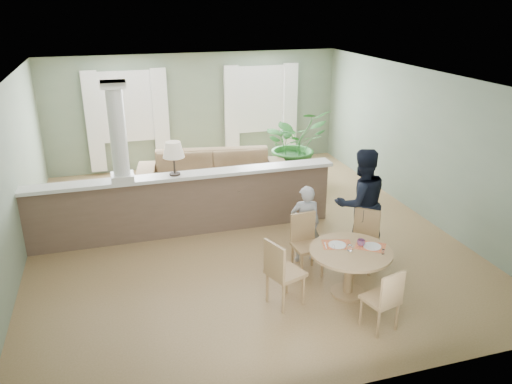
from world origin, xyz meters
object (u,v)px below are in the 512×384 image
object	(u,v)px
chair_far_man	(364,236)
chair_near	(385,298)
sofa	(213,175)
chair_far_boy	(306,241)
chair_side	(281,270)
dining_table	(350,259)
child_person	(305,224)
man_person	(361,203)
houseplant	(294,144)

from	to	relation	value
chair_far_man	chair_near	bearing A→B (deg)	-66.95
sofa	chair_far_boy	bearing A→B (deg)	-69.47
chair_near	chair_side	size ratio (longest dim) A/B	0.89
sofa	chair_far_boy	world-z (taller)	chair_far_boy
chair_side	chair_far_boy	bearing A→B (deg)	-60.47
dining_table	child_person	world-z (taller)	child_person
sofa	chair_near	world-z (taller)	sofa
chair_far_man	man_person	distance (m)	0.55
houseplant	man_person	distance (m)	3.72
sofa	houseplant	size ratio (longest dim) A/B	1.93
chair_near	child_person	xyz separation A→B (m)	(-0.27, 1.94, 0.16)
dining_table	chair_far_man	world-z (taller)	chair_far_man
houseplant	chair_side	bearing A→B (deg)	-112.55
dining_table	chair_far_boy	xyz separation A→B (m)	(-0.35, 0.76, -0.04)
chair_far_boy	chair_side	bearing A→B (deg)	-134.52
dining_table	man_person	size ratio (longest dim) A/B	0.64
man_person	chair_side	bearing A→B (deg)	31.62
houseplant	chair_side	world-z (taller)	houseplant
dining_table	chair_far_man	size ratio (longest dim) A/B	1.24
chair_near	child_person	distance (m)	1.96
houseplant	dining_table	xyz separation A→B (m)	(-0.96, -4.73, -0.26)
sofa	chair_far_boy	distance (m)	3.48
houseplant	child_person	distance (m)	3.86
chair_far_man	chair_near	distance (m)	1.61
sofa	man_person	distance (m)	3.60
chair_far_boy	child_person	distance (m)	0.34
dining_table	chair_far_boy	size ratio (longest dim) A/B	1.24
child_person	houseplant	bearing A→B (deg)	-96.17
man_person	houseplant	bearing A→B (deg)	-94.29
chair_far_boy	dining_table	bearing A→B (deg)	-68.69
houseplant	child_person	size ratio (longest dim) A/B	1.29
sofa	chair_far_man	xyz separation A→B (m)	(1.58, -3.53, 0.05)
sofa	chair_near	bearing A→B (deg)	-68.87
houseplant	chair_near	world-z (taller)	houseplant
sofa	man_person	bearing A→B (deg)	-52.52
chair_far_man	child_person	world-z (taller)	child_person
dining_table	chair_far_boy	world-z (taller)	chair_far_boy
chair_far_man	chair_side	world-z (taller)	chair_side
dining_table	man_person	world-z (taller)	man_person
dining_table	child_person	xyz separation A→B (m)	(-0.24, 1.06, 0.08)
child_person	chair_near	bearing A→B (deg)	109.88
dining_table	child_person	size ratio (longest dim) A/B	0.90
sofa	chair_far_man	distance (m)	3.87
dining_table	chair_near	xyz separation A→B (m)	(0.03, -0.88, -0.08)
dining_table	child_person	distance (m)	1.09
chair_near	man_person	world-z (taller)	man_person
dining_table	chair_near	bearing A→B (deg)	-88.31
chair_near	child_person	world-z (taller)	child_person
houseplant	man_person	size ratio (longest dim) A/B	0.91
houseplant	dining_table	distance (m)	4.83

